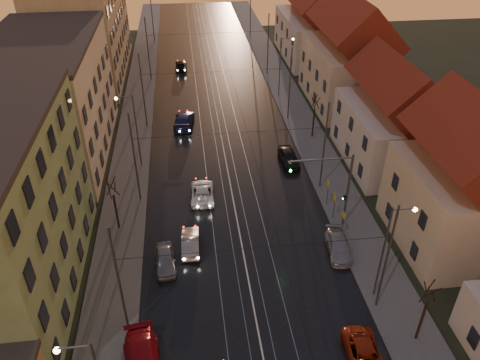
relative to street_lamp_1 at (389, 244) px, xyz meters
name	(u,v)px	position (x,y,z in m)	size (l,w,h in m)	color
road	(218,119)	(-9.10, 30.00, -4.87)	(16.00, 120.00, 0.04)	black
sidewalk_left	(136,123)	(-19.10, 30.00, -4.81)	(4.00, 120.00, 0.15)	#4C4C4C
sidewalk_right	(297,114)	(0.90, 30.00, -4.81)	(4.00, 120.00, 0.15)	#4C4C4C
tram_rail_0	(200,120)	(-11.30, 30.00, -4.83)	(0.06, 120.00, 0.03)	gray
tram_rail_1	(212,119)	(-9.87, 30.00, -4.83)	(0.06, 120.00, 0.03)	gray
tram_rail_2	(224,118)	(-8.33, 30.00, -4.83)	(0.06, 120.00, 0.03)	gray
tram_rail_3	(235,118)	(-6.90, 30.00, -4.83)	(0.06, 120.00, 0.03)	gray
apartment_left_2	(51,101)	(-26.60, 24.00, 1.11)	(10.00, 20.00, 12.00)	beige
apartment_left_3	(84,26)	(-26.60, 48.00, 2.11)	(10.00, 24.00, 14.00)	#988462
house_right_1	(464,187)	(7.90, 5.00, 0.56)	(8.67, 10.20, 10.80)	#C0B594
house_right_2	(395,121)	(7.90, 18.00, -0.24)	(9.18, 12.24, 9.20)	silver
house_right_3	(349,59)	(7.90, 33.00, 0.92)	(9.18, 14.28, 11.50)	#C0B594
house_right_4	(313,26)	(7.90, 51.00, 0.16)	(9.18, 16.32, 10.00)	silver
catenary_pole_l_1	(119,283)	(-17.70, -1.00, -0.39)	(0.16, 0.16, 9.00)	#595B60
catenary_pole_r_1	(386,260)	(-0.50, -1.00, -0.39)	(0.16, 0.16, 9.00)	#595B60
catenary_pole_l_2	(135,159)	(-17.70, 14.00, -0.39)	(0.16, 0.16, 9.00)	#595B60
catenary_pole_r_2	(324,147)	(-0.50, 14.00, -0.39)	(0.16, 0.16, 9.00)	#595B60
catenary_pole_l_3	(143,92)	(-17.70, 29.00, -0.39)	(0.16, 0.16, 9.00)	#595B60
catenary_pole_r_3	(290,84)	(-0.50, 29.00, -0.39)	(0.16, 0.16, 9.00)	#595B60
catenary_pole_l_4	(148,50)	(-17.70, 44.00, -0.39)	(0.16, 0.16, 9.00)	#595B60
catenary_pole_r_4	(268,45)	(-0.50, 44.00, -0.39)	(0.16, 0.16, 9.00)	#595B60
catenary_pole_l_5	(152,16)	(-17.70, 62.00, -0.39)	(0.16, 0.16, 9.00)	#595B60
catenary_pole_r_5	(250,13)	(-0.50, 62.00, -0.39)	(0.16, 0.16, 9.00)	#595B60
street_lamp_1	(389,244)	(0.00, 0.00, 0.00)	(1.75, 0.32, 8.00)	#595B60
street_lamp_2	(133,124)	(-18.21, 20.00, 0.00)	(1.75, 0.32, 8.00)	#595B60
street_lamp_3	(282,61)	(0.00, 36.00, 0.00)	(1.75, 0.32, 8.00)	#595B60
traffic_light_mast	(337,183)	(-1.11, 8.00, -0.29)	(5.30, 0.32, 7.20)	#595B60
bare_tree_0	(115,205)	(-19.30, 10.00, -2.40)	(1.09, 1.09, 5.11)	black
bare_tree_1	(423,314)	(1.10, -4.00, -2.40)	(1.09, 1.09, 5.11)	black
bare_tree_2	(314,118)	(1.30, 24.00, -2.40)	(1.09, 1.09, 5.11)	black
driving_car_1	(190,242)	(-13.29, 6.69, -4.23)	(1.38, 3.96, 1.31)	gray
driving_car_2	(202,192)	(-11.92, 13.62, -4.25)	(2.10, 4.56, 1.27)	white
driving_car_3	(184,120)	(-13.26, 28.67, -4.11)	(2.18, 5.37, 1.56)	navy
driving_car_4	(181,65)	(-13.26, 47.64, -4.16)	(1.72, 4.26, 1.45)	black
parked_left_3	(165,260)	(-15.30, 4.92, -4.25)	(1.51, 3.76, 1.28)	gray
parked_right_0	(365,357)	(-2.90, -5.33, -4.26)	(2.09, 4.54, 1.26)	#9E270F
parked_right_1	(338,246)	(-1.50, 4.82, -4.27)	(1.72, 4.23, 1.23)	#A2A1A6
parked_right_2	(289,157)	(-2.61, 18.70, -4.15)	(1.74, 4.32, 1.47)	black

